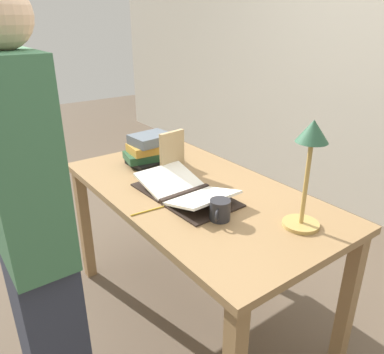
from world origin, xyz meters
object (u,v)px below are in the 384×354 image
object	(u,v)px
book_standing_upright	(172,153)
pencil	(149,211)
book_stack_tall	(151,150)
reading_lamp	(310,155)
open_book	(185,191)
person_reader	(35,249)
coffee_mug	(220,210)

from	to	relation	value
book_standing_upright	pencil	distance (m)	0.44
book_stack_tall	reading_lamp	xyz separation A→B (m)	(0.97, 0.13, 0.22)
open_book	pencil	xyz separation A→B (m)	(0.03, -0.22, -0.02)
book_standing_upright	pencil	world-z (taller)	book_standing_upright
book_stack_tall	person_reader	xyz separation A→B (m)	(0.57, -0.80, -0.04)
person_reader	coffee_mug	bearing A→B (deg)	-103.35
book_stack_tall	pencil	bearing A→B (deg)	-32.13
book_standing_upright	reading_lamp	xyz separation A→B (m)	(0.76, 0.12, 0.19)
book_stack_tall	coffee_mug	bearing A→B (deg)	-8.19
open_book	book_stack_tall	size ratio (longest dim) A/B	1.66
open_book	pencil	size ratio (longest dim) A/B	3.15
coffee_mug	book_standing_upright	bearing A→B (deg)	167.80
open_book	book_standing_upright	distance (m)	0.29
reading_lamp	person_reader	distance (m)	1.05
book_standing_upright	pencil	bearing A→B (deg)	-54.45
book_stack_tall	coffee_mug	xyz separation A→B (m)	(0.73, -0.11, -0.04)
reading_lamp	open_book	bearing A→B (deg)	-157.08
coffee_mug	open_book	bearing A→B (deg)	176.61
person_reader	pencil	bearing A→B (deg)	-81.54
pencil	person_reader	bearing A→B (deg)	-81.54
reading_lamp	pencil	size ratio (longest dim) A/B	2.60
book_standing_upright	coffee_mug	xyz separation A→B (m)	(0.53, -0.11, -0.07)
book_stack_tall	person_reader	size ratio (longest dim) A/B	0.19
open_book	book_standing_upright	world-z (taller)	book_standing_upright
pencil	person_reader	distance (m)	0.50
open_book	person_reader	world-z (taller)	person_reader
open_book	coffee_mug	distance (m)	0.28
open_book	reading_lamp	xyz separation A→B (m)	(0.51, 0.22, 0.28)
person_reader	open_book	bearing A→B (deg)	-81.36
book_stack_tall	reading_lamp	world-z (taller)	reading_lamp
open_book	pencil	bearing A→B (deg)	-83.08
open_book	reading_lamp	size ratio (longest dim) A/B	1.21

